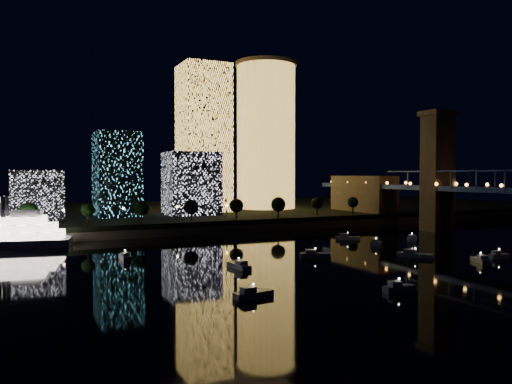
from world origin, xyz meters
TOP-DOWN VIEW (x-y plane):
  - ground at (0.00, 0.00)m, footprint 520.00×520.00m
  - far_bank at (0.00, 160.00)m, footprint 420.00×160.00m
  - seawall at (0.00, 82.00)m, footprint 420.00×6.00m
  - tower_cylindrical at (30.73, 141.92)m, footprint 34.00×34.00m
  - tower_rectangular at (-8.37, 134.18)m, footprint 23.18×23.18m
  - midrise_blocks at (-60.98, 121.74)m, footprint 119.37×28.35m
  - motorboats at (-5.57, 10.50)m, footprint 106.00×75.42m
  - esplanade_trees at (-31.56, 88.00)m, footprint 165.06×6.74m
  - street_lamps at (-34.00, 94.00)m, footprint 132.70×0.70m

SIDE VIEW (x-z plane):
  - ground at x=0.00m, z-range 0.00..0.00m
  - motorboats at x=-5.57m, z-range -0.58..2.20m
  - seawall at x=0.00m, z-range 0.00..3.00m
  - far_bank at x=0.00m, z-range 0.00..5.00m
  - street_lamps at x=-34.00m, z-range 6.20..11.85m
  - esplanade_trees at x=-31.56m, z-range 6.03..14.90m
  - midrise_blocks at x=-60.98m, z-range 1.23..38.65m
  - tower_rectangular at x=-8.37m, z-range 5.00..78.75m
  - tower_cylindrical at x=30.73m, z-range 5.13..85.33m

